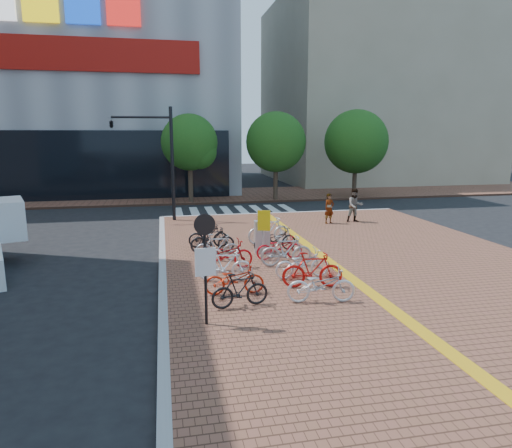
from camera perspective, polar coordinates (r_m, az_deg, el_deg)
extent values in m
plane|color=black|center=(15.23, 3.76, -6.97)|extent=(120.00, 120.00, 0.00)
cube|color=brown|center=(12.21, 24.45, -12.33)|extent=(14.00, 34.00, 0.15)
cube|color=gold|center=(11.64, 20.39, -12.74)|extent=(0.40, 34.00, 0.01)
cube|color=gray|center=(10.09, -11.46, -16.58)|extent=(0.25, 34.00, 0.15)
cube|color=gray|center=(27.24, 3.19, 1.30)|extent=(14.00, 0.25, 0.15)
cube|color=brown|center=(35.47, -5.24, 3.57)|extent=(70.00, 8.00, 0.15)
cube|color=gray|center=(48.41, -27.85, 20.98)|extent=(36.00, 24.00, 28.00)
cube|color=gray|center=(51.06, 14.35, 15.62)|extent=(20.00, 18.00, 18.00)
cube|color=silver|center=(28.36, -9.67, 1.41)|extent=(0.50, 4.00, 0.01)
cube|color=silver|center=(28.40, -7.66, 1.48)|extent=(0.50, 4.00, 0.01)
cube|color=silver|center=(28.49, -5.65, 1.56)|extent=(0.50, 4.00, 0.01)
cube|color=silver|center=(28.61, -3.66, 1.63)|extent=(0.50, 4.00, 0.01)
cube|color=silver|center=(28.76, -1.68, 1.70)|extent=(0.50, 4.00, 0.01)
cube|color=silver|center=(28.94, 0.27, 1.76)|extent=(0.50, 4.00, 0.01)
cube|color=silver|center=(29.16, 2.19, 1.83)|extent=(0.50, 4.00, 0.01)
cube|color=silver|center=(29.42, 4.08, 1.89)|extent=(0.50, 4.00, 0.01)
cylinder|color=#38281E|center=(31.67, -8.18, 5.10)|extent=(0.32, 0.32, 2.60)
sphere|color=#194714|center=(31.50, -8.32, 10.08)|extent=(3.80, 3.80, 3.80)
sphere|color=#194714|center=(31.26, -7.14, 9.00)|extent=(2.40, 2.40, 2.40)
cylinder|color=#38281E|center=(32.58, 2.46, 5.37)|extent=(0.32, 0.32, 2.60)
sphere|color=#194714|center=(32.42, 2.50, 10.21)|extent=(4.20, 4.20, 4.20)
sphere|color=#194714|center=(32.30, 3.66, 9.13)|extent=(2.40, 2.40, 2.40)
cylinder|color=#38281E|center=(34.53, 12.21, 5.46)|extent=(0.32, 0.32, 2.60)
sphere|color=#194714|center=(34.37, 12.40, 10.02)|extent=(4.60, 4.60, 4.60)
sphere|color=#194714|center=(34.36, 13.49, 8.97)|extent=(2.40, 2.40, 2.40)
imported|color=black|center=(12.36, -2.01, -8.23)|extent=(1.64, 0.68, 0.96)
imported|color=red|center=(13.32, -2.72, -6.91)|extent=(1.76, 0.70, 0.91)
imported|color=white|center=(14.47, -3.87, -5.16)|extent=(1.80, 0.78, 1.05)
imported|color=#BA0D10|center=(15.71, -3.89, -3.88)|extent=(2.03, 0.92, 1.03)
imported|color=#A2A1A6|center=(16.79, -4.83, -2.92)|extent=(1.75, 0.76, 1.02)
imported|color=black|center=(17.90, -5.46, -2.01)|extent=(1.74, 0.52, 1.04)
imported|color=black|center=(18.79, -5.96, -1.47)|extent=(1.67, 0.57, 0.99)
imported|color=silver|center=(12.81, 8.13, -7.55)|extent=(1.97, 0.93, 0.99)
imported|color=#B4100C|center=(13.95, 7.06, -5.71)|extent=(1.90, 0.79, 1.11)
imported|color=silver|center=(14.85, 5.80, -4.95)|extent=(1.85, 0.73, 0.96)
imported|color=#A4A4A8|center=(16.10, 3.81, -3.35)|extent=(1.87, 0.60, 1.11)
imported|color=red|center=(16.96, 2.94, -2.94)|extent=(1.74, 0.62, 0.91)
imported|color=black|center=(18.14, 2.39, -1.92)|extent=(1.91, 0.96, 0.96)
imported|color=silver|center=(19.33, 1.64, -0.81)|extent=(1.98, 0.85, 1.15)
imported|color=gray|center=(24.03, 9.14, 1.92)|extent=(0.66, 0.52, 1.57)
imported|color=#474C5A|center=(24.65, 12.27, 2.28)|extent=(0.90, 0.72, 1.78)
cube|color=#AFAFB4|center=(17.86, 0.75, -1.61)|extent=(0.61, 0.46, 1.27)
cylinder|color=#B7B7BC|center=(17.28, 0.91, -1.26)|extent=(0.09, 0.09, 1.73)
cube|color=yellow|center=(17.13, 0.95, 0.43)|extent=(0.47, 0.20, 0.77)
cylinder|color=black|center=(11.06, -6.34, -5.81)|extent=(0.08, 0.08, 2.74)
cylinder|color=black|center=(10.73, -6.45, -0.06)|extent=(0.51, 0.08, 0.51)
cube|color=silver|center=(10.94, -6.34, -4.75)|extent=(0.50, 0.08, 0.68)
cylinder|color=black|center=(24.84, -10.41, 7.32)|extent=(0.18, 0.18, 5.99)
cylinder|color=black|center=(24.82, -14.16, 12.82)|extent=(3.00, 0.12, 0.12)
imported|color=black|center=(24.91, -17.64, 11.95)|extent=(0.26, 1.24, 0.50)
cylinder|color=black|center=(16.62, -29.28, -5.49)|extent=(0.47, 0.80, 0.76)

